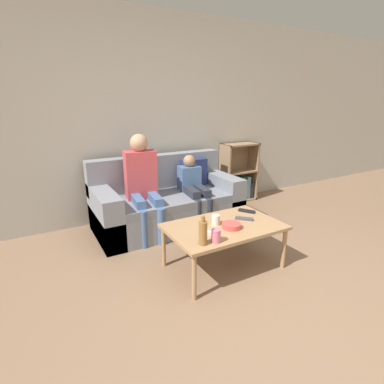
{
  "coord_description": "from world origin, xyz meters",
  "views": [
    {
      "loc": [
        -1.48,
        -1.13,
        1.54
      ],
      "look_at": [
        0.0,
        1.51,
        0.6
      ],
      "focal_mm": 28.0,
      "sensor_mm": 36.0,
      "label": 1
    }
  ],
  "objects_px": {
    "person_child": "(193,186)",
    "couch": "(167,203)",
    "tv_remote_0": "(247,211)",
    "coffee_table": "(224,229)",
    "bookshelf": "(237,179)",
    "person_adult": "(142,179)",
    "tv_remote_2": "(210,233)",
    "cup_far": "(216,220)",
    "snack_bowl": "(231,226)",
    "cup_near": "(216,236)",
    "bottle": "(203,233)",
    "tv_remote_1": "(244,219)"
  },
  "relations": [
    {
      "from": "bookshelf",
      "to": "tv_remote_0",
      "type": "relative_size",
      "value": 5.33
    },
    {
      "from": "coffee_table",
      "to": "bookshelf",
      "type": "bearing_deg",
      "value": 49.01
    },
    {
      "from": "coffee_table",
      "to": "snack_bowl",
      "type": "height_order",
      "value": "snack_bowl"
    },
    {
      "from": "cup_far",
      "to": "tv_remote_2",
      "type": "bearing_deg",
      "value": -137.95
    },
    {
      "from": "cup_far",
      "to": "tv_remote_0",
      "type": "bearing_deg",
      "value": 13.9
    },
    {
      "from": "coffee_table",
      "to": "tv_remote_0",
      "type": "distance_m",
      "value": 0.43
    },
    {
      "from": "coffee_table",
      "to": "cup_far",
      "type": "bearing_deg",
      "value": 139.59
    },
    {
      "from": "person_child",
      "to": "cup_far",
      "type": "distance_m",
      "value": 1.05
    },
    {
      "from": "person_adult",
      "to": "tv_remote_2",
      "type": "relative_size",
      "value": 6.84
    },
    {
      "from": "bookshelf",
      "to": "tv_remote_0",
      "type": "bearing_deg",
      "value": -124.35
    },
    {
      "from": "coffee_table",
      "to": "bottle",
      "type": "xyz_separation_m",
      "value": [
        -0.37,
        -0.23,
        0.14
      ]
    },
    {
      "from": "couch",
      "to": "coffee_table",
      "type": "bearing_deg",
      "value": -88.52
    },
    {
      "from": "couch",
      "to": "person_child",
      "type": "bearing_deg",
      "value": -23.87
    },
    {
      "from": "coffee_table",
      "to": "bottle",
      "type": "height_order",
      "value": "bottle"
    },
    {
      "from": "person_child",
      "to": "cup_far",
      "type": "height_order",
      "value": "person_child"
    },
    {
      "from": "person_child",
      "to": "tv_remote_0",
      "type": "bearing_deg",
      "value": -74.93
    },
    {
      "from": "coffee_table",
      "to": "bottle",
      "type": "distance_m",
      "value": 0.46
    },
    {
      "from": "couch",
      "to": "tv_remote_1",
      "type": "height_order",
      "value": "couch"
    },
    {
      "from": "cup_far",
      "to": "cup_near",
      "type": "bearing_deg",
      "value": -123.25
    },
    {
      "from": "tv_remote_1",
      "to": "bottle",
      "type": "distance_m",
      "value": 0.67
    },
    {
      "from": "tv_remote_1",
      "to": "snack_bowl",
      "type": "bearing_deg",
      "value": 159.94
    },
    {
      "from": "tv_remote_2",
      "to": "snack_bowl",
      "type": "relative_size",
      "value": 1.0
    },
    {
      "from": "tv_remote_1",
      "to": "tv_remote_2",
      "type": "xyz_separation_m",
      "value": [
        -0.46,
        -0.1,
        0.0
      ]
    },
    {
      "from": "cup_near",
      "to": "couch",
      "type": "bearing_deg",
      "value": 81.11
    },
    {
      "from": "couch",
      "to": "tv_remote_1",
      "type": "xyz_separation_m",
      "value": [
        0.28,
        -1.17,
        0.15
      ]
    },
    {
      "from": "bookshelf",
      "to": "tv_remote_2",
      "type": "height_order",
      "value": "bookshelf"
    },
    {
      "from": "coffee_table",
      "to": "tv_remote_1",
      "type": "xyz_separation_m",
      "value": [
        0.25,
        0.02,
        0.05
      ]
    },
    {
      "from": "person_adult",
      "to": "tv_remote_2",
      "type": "bearing_deg",
      "value": -75.54
    },
    {
      "from": "coffee_table",
      "to": "tv_remote_0",
      "type": "relative_size",
      "value": 6.21
    },
    {
      "from": "coffee_table",
      "to": "cup_near",
      "type": "distance_m",
      "value": 0.36
    },
    {
      "from": "tv_remote_0",
      "to": "tv_remote_2",
      "type": "bearing_deg",
      "value": 169.42
    },
    {
      "from": "person_adult",
      "to": "cup_far",
      "type": "bearing_deg",
      "value": -66.64
    },
    {
      "from": "coffee_table",
      "to": "cup_far",
      "type": "height_order",
      "value": "cup_far"
    },
    {
      "from": "tv_remote_0",
      "to": "tv_remote_1",
      "type": "height_order",
      "value": "same"
    },
    {
      "from": "coffee_table",
      "to": "person_child",
      "type": "bearing_deg",
      "value": 75.53
    },
    {
      "from": "person_adult",
      "to": "cup_near",
      "type": "bearing_deg",
      "value": -78.14
    },
    {
      "from": "person_child",
      "to": "cup_far",
      "type": "relative_size",
      "value": 9.21
    },
    {
      "from": "person_child",
      "to": "cup_near",
      "type": "distance_m",
      "value": 1.4
    },
    {
      "from": "person_child",
      "to": "tv_remote_0",
      "type": "relative_size",
      "value": 5.16
    },
    {
      "from": "cup_near",
      "to": "tv_remote_0",
      "type": "distance_m",
      "value": 0.77
    },
    {
      "from": "person_child",
      "to": "couch",
      "type": "bearing_deg",
      "value": 163.03
    },
    {
      "from": "couch",
      "to": "bottle",
      "type": "bearing_deg",
      "value": -103.43
    },
    {
      "from": "cup_near",
      "to": "bottle",
      "type": "distance_m",
      "value": 0.12
    },
    {
      "from": "person_adult",
      "to": "tv_remote_2",
      "type": "distance_m",
      "value": 1.22
    },
    {
      "from": "snack_bowl",
      "to": "tv_remote_2",
      "type": "bearing_deg",
      "value": -178.82
    },
    {
      "from": "person_child",
      "to": "tv_remote_0",
      "type": "distance_m",
      "value": 0.9
    },
    {
      "from": "couch",
      "to": "tv_remote_0",
      "type": "relative_size",
      "value": 10.55
    },
    {
      "from": "cup_near",
      "to": "coffee_table",
      "type": "bearing_deg",
      "value": 43.92
    },
    {
      "from": "cup_near",
      "to": "snack_bowl",
      "type": "bearing_deg",
      "value": 30.48
    },
    {
      "from": "tv_remote_0",
      "to": "couch",
      "type": "bearing_deg",
      "value": 79.87
    }
  ]
}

